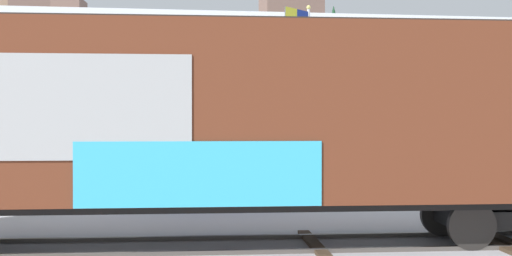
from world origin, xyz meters
The scene contains 6 objects.
ground_plane centered at (0.00, 0.00, 0.00)m, with size 260.00×260.00×0.00m, color #B2B5BC.
track centered at (-0.27, -0.05, 0.04)m, with size 60.01×4.31×0.08m.
freight_car centered at (-1.33, 0.00, 2.48)m, with size 16.63×3.67×4.39m.
flagpole centered at (3.10, 12.94, 4.73)m, with size 1.27×1.15×7.19m.
hillside centered at (-0.01, 69.97, 6.67)m, with size 141.38×42.61×17.84m.
parked_car_blue centered at (-0.84, 6.19, 0.88)m, with size 4.46×2.05×1.82m.
Camera 1 is at (-2.05, -11.82, 2.39)m, focal length 43.46 mm.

